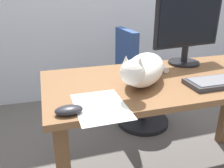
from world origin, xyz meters
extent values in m
cube|color=brown|center=(0.00, 0.00, 0.72)|extent=(1.44, 0.64, 0.03)
cube|color=brown|center=(-0.66, 0.26, 0.35)|extent=(0.06, 0.06, 0.71)
cylinder|color=black|center=(0.15, 0.72, 0.02)|extent=(0.48, 0.48, 0.04)
cylinder|color=black|center=(0.15, 0.72, 0.22)|extent=(0.06, 0.06, 0.43)
cylinder|color=navy|center=(0.15, 0.72, 0.46)|extent=(0.44, 0.44, 0.06)
cube|color=navy|center=(-0.03, 0.71, 0.69)|extent=(0.08, 0.35, 0.40)
cylinder|color=black|center=(0.18, 0.21, 0.74)|extent=(0.20, 0.20, 0.01)
cylinder|color=black|center=(0.18, 0.21, 0.80)|extent=(0.04, 0.04, 0.10)
cube|color=black|center=(0.18, 0.21, 1.00)|extent=(0.48, 0.09, 0.30)
cube|color=black|center=(0.19, 0.19, 1.00)|extent=(0.45, 0.06, 0.27)
ellipsoid|color=silver|center=(-0.20, -0.03, 0.81)|extent=(0.37, 0.39, 0.15)
sphere|color=silver|center=(-0.34, -0.20, 0.86)|extent=(0.11, 0.11, 0.11)
cone|color=silver|center=(-0.31, -0.22, 0.91)|extent=(0.04, 0.04, 0.04)
cone|color=silver|center=(-0.36, -0.18, 0.91)|extent=(0.04, 0.04, 0.04)
cylinder|color=silver|center=(-0.01, 0.14, 0.76)|extent=(0.06, 0.18, 0.03)
ellipsoid|color=#232328|center=(-0.62, -0.26, 0.75)|extent=(0.11, 0.06, 0.04)
cube|color=white|center=(-0.49, -0.23, 0.74)|extent=(0.21, 0.30, 0.00)
camera|label=1|loc=(-0.69, -1.08, 1.19)|focal=37.71mm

